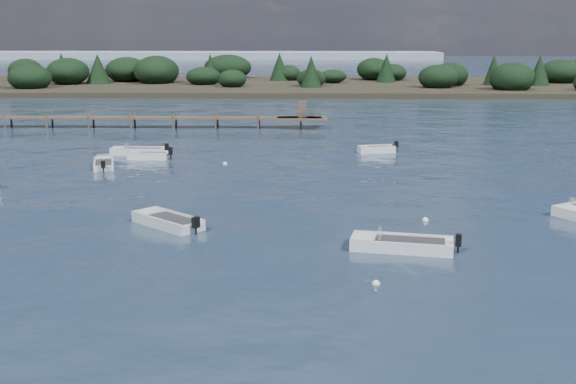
{
  "coord_description": "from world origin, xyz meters",
  "views": [
    {
      "loc": [
        4.37,
        -24.48,
        9.64
      ],
      "look_at": [
        3.41,
        14.0,
        1.0
      ],
      "focal_mm": 45.0,
      "sensor_mm": 36.0,
      "label": 1
    }
  ],
  "objects_px": {
    "tender_far_white": "(148,157)",
    "dinghy_extra_a": "(138,152)",
    "dinghy_mid_white_a": "(401,246)",
    "jetty": "(49,118)",
    "dinghy_extra_b": "(104,165)",
    "dinghy_mid_grey": "(168,223)",
    "tender_far_grey_b": "(376,151)"
  },
  "relations": [
    {
      "from": "dinghy_mid_white_a",
      "to": "jetty",
      "type": "relative_size",
      "value": 0.08
    },
    {
      "from": "tender_far_grey_b",
      "to": "dinghy_mid_white_a",
      "type": "bearing_deg",
      "value": -93.02
    },
    {
      "from": "dinghy_extra_b",
      "to": "dinghy_mid_grey",
      "type": "bearing_deg",
      "value": -64.33
    },
    {
      "from": "tender_far_white",
      "to": "dinghy_extra_a",
      "type": "relative_size",
      "value": 0.75
    },
    {
      "from": "dinghy_extra_b",
      "to": "tender_far_white",
      "type": "bearing_deg",
      "value": 53.25
    },
    {
      "from": "tender_far_white",
      "to": "jetty",
      "type": "xyz_separation_m",
      "value": [
        -14.05,
        18.25,
        0.82
      ]
    },
    {
      "from": "dinghy_mid_white_a",
      "to": "jetty",
      "type": "height_order",
      "value": "jetty"
    },
    {
      "from": "tender_far_grey_b",
      "to": "tender_far_white",
      "type": "height_order",
      "value": "tender_far_white"
    },
    {
      "from": "dinghy_extra_a",
      "to": "jetty",
      "type": "relative_size",
      "value": 0.07
    },
    {
      "from": "dinghy_mid_grey",
      "to": "dinghy_extra_a",
      "type": "distance_m",
      "value": 22.32
    },
    {
      "from": "dinghy_mid_white_a",
      "to": "jetty",
      "type": "distance_m",
      "value": 51.27
    },
    {
      "from": "dinghy_mid_grey",
      "to": "jetty",
      "type": "height_order",
      "value": "jetty"
    },
    {
      "from": "tender_far_white",
      "to": "dinghy_extra_b",
      "type": "bearing_deg",
      "value": -126.75
    },
    {
      "from": "tender_far_white",
      "to": "dinghy_extra_b",
      "type": "height_order",
      "value": "tender_far_white"
    },
    {
      "from": "dinghy_mid_grey",
      "to": "dinghy_extra_a",
      "type": "xyz_separation_m",
      "value": [
        -6.41,
        21.38,
        0.0
      ]
    },
    {
      "from": "tender_far_grey_b",
      "to": "dinghy_extra_b",
      "type": "distance_m",
      "value": 21.43
    },
    {
      "from": "tender_far_white",
      "to": "dinghy_mid_grey",
      "type": "bearing_deg",
      "value": -75.12
    },
    {
      "from": "dinghy_mid_grey",
      "to": "tender_far_white",
      "type": "distance_m",
      "value": 19.94
    },
    {
      "from": "dinghy_extra_a",
      "to": "dinghy_mid_white_a",
      "type": "bearing_deg",
      "value": -54.84
    },
    {
      "from": "dinghy_extra_b",
      "to": "jetty",
      "type": "xyz_separation_m",
      "value": [
        -11.53,
        21.62,
        0.84
      ]
    },
    {
      "from": "dinghy_extra_a",
      "to": "jetty",
      "type": "height_order",
      "value": "jetty"
    },
    {
      "from": "tender_far_white",
      "to": "dinghy_extra_a",
      "type": "xyz_separation_m",
      "value": [
        -1.29,
        2.11,
        -0.01
      ]
    },
    {
      "from": "dinghy_mid_grey",
      "to": "dinghy_extra_b",
      "type": "bearing_deg",
      "value": 115.67
    },
    {
      "from": "tender_far_grey_b",
      "to": "dinghy_mid_grey",
      "type": "bearing_deg",
      "value": -119.11
    },
    {
      "from": "dinghy_mid_grey",
      "to": "dinghy_extra_b",
      "type": "relative_size",
      "value": 1.04
    },
    {
      "from": "tender_far_white",
      "to": "jetty",
      "type": "relative_size",
      "value": 0.05
    },
    {
      "from": "dinghy_mid_grey",
      "to": "tender_far_grey_b",
      "type": "bearing_deg",
      "value": 60.89
    },
    {
      "from": "dinghy_mid_grey",
      "to": "dinghy_extra_a",
      "type": "relative_size",
      "value": 0.89
    },
    {
      "from": "tender_far_white",
      "to": "dinghy_mid_white_a",
      "type": "distance_m",
      "value": 28.24
    },
    {
      "from": "dinghy_mid_grey",
      "to": "dinghy_mid_white_a",
      "type": "bearing_deg",
      "value": -18.29
    },
    {
      "from": "tender_far_white",
      "to": "dinghy_extra_a",
      "type": "bearing_deg",
      "value": 121.43
    },
    {
      "from": "tender_far_grey_b",
      "to": "dinghy_mid_white_a",
      "type": "height_order",
      "value": "dinghy_mid_white_a"
    }
  ]
}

